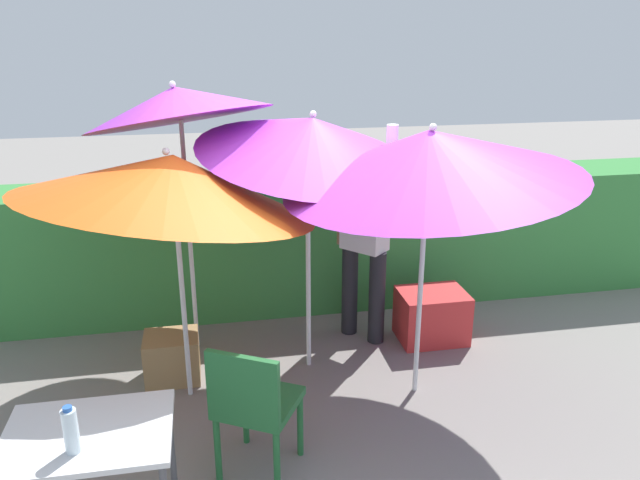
{
  "coord_description": "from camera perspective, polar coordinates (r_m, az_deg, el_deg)",
  "views": [
    {
      "loc": [
        -0.8,
        -3.9,
        2.6
      ],
      "look_at": [
        0.0,
        0.3,
        1.1
      ],
      "focal_mm": 34.58,
      "sensor_mm": 36.0,
      "label": 1
    }
  ],
  "objects": [
    {
      "name": "ground_plane",
      "position": [
        4.76,
        0.69,
        -13.81
      ],
      "size": [
        24.0,
        24.0,
        0.0
      ],
      "primitive_type": "plane",
      "color": "gray"
    },
    {
      "name": "hedge_row",
      "position": [
        5.92,
        -2.38,
        -0.29
      ],
      "size": [
        8.0,
        0.7,
        1.23
      ],
      "primitive_type": "cube",
      "color": "#38843D",
      "rests_on": "ground_plane"
    },
    {
      "name": "umbrella_rainbow",
      "position": [
        4.46,
        -0.91,
        9.47
      ],
      "size": [
        1.68,
        1.66,
        2.2
      ],
      "color": "silver",
      "rests_on": "ground_plane"
    },
    {
      "name": "umbrella_orange",
      "position": [
        4.82,
        -13.11,
        12.14
      ],
      "size": [
        1.48,
        1.44,
        2.38
      ],
      "color": "silver",
      "rests_on": "ground_plane"
    },
    {
      "name": "umbrella_yellow",
      "position": [
        4.21,
        -13.64,
        5.34
      ],
      "size": [
        2.04,
        2.01,
        2.04
      ],
      "color": "silver",
      "rests_on": "ground_plane"
    },
    {
      "name": "umbrella_navy",
      "position": [
        4.13,
        10.12,
        7.62
      ],
      "size": [
        2.03,
        2.0,
        2.09
      ],
      "color": "silver",
      "rests_on": "ground_plane"
    },
    {
      "name": "person_vendor",
      "position": [
        5.14,
        4.15,
        0.37
      ],
      "size": [
        0.43,
        0.47,
        1.88
      ],
      "color": "black",
      "rests_on": "ground_plane"
    },
    {
      "name": "chair_plastic",
      "position": [
        3.74,
        -6.17,
        -14.74
      ],
      "size": [
        0.6,
        0.6,
        0.89
      ],
      "color": "#236633",
      "rests_on": "ground_plane"
    },
    {
      "name": "cooler_box",
      "position": [
        5.45,
        10.3,
        -6.91
      ],
      "size": [
        0.57,
        0.43,
        0.44
      ],
      "primitive_type": "cube",
      "color": "red",
      "rests_on": "ground_plane"
    },
    {
      "name": "crate_cardboard",
      "position": [
        4.95,
        -13.52,
        -10.5
      ],
      "size": [
        0.41,
        0.35,
        0.36
      ],
      "primitive_type": "cube",
      "color": "#9E7A4C",
      "rests_on": "ground_plane"
    },
    {
      "name": "folding_table",
      "position": [
        3.35,
        -20.55,
        -17.54
      ],
      "size": [
        0.8,
        0.6,
        0.75
      ],
      "color": "#4C4C51",
      "rests_on": "ground_plane"
    },
    {
      "name": "bottle_water",
      "position": [
        3.13,
        -22.07,
        -16.02
      ],
      "size": [
        0.07,
        0.07,
        0.24
      ],
      "color": "silver",
      "rests_on": "folding_table"
    }
  ]
}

